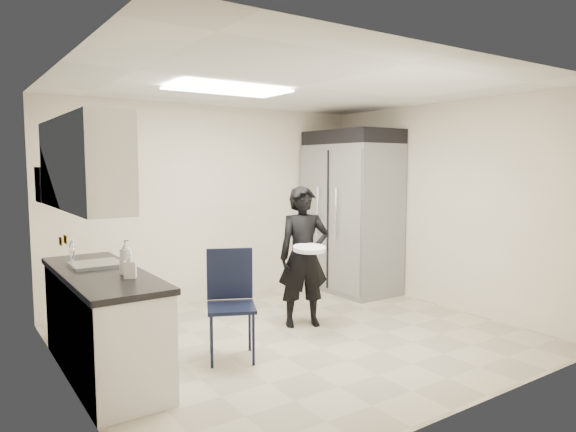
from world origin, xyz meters
TOP-DOWN VIEW (x-y plane):
  - floor at (0.00, 0.00)m, footprint 4.50×4.50m
  - ceiling at (0.00, 0.00)m, footprint 4.50×4.50m
  - back_wall at (0.00, 2.00)m, footprint 4.50×0.00m
  - left_wall at (-2.25, 0.00)m, footprint 0.00×4.00m
  - right_wall at (2.25, 0.00)m, footprint 0.00×4.00m
  - ceiling_panel at (-0.60, 0.40)m, footprint 1.20×0.60m
  - lower_counter at (-1.95, 0.20)m, footprint 0.60×1.90m
  - countertop at (-1.95, 0.20)m, footprint 0.64×1.95m
  - sink at (-1.93, 0.45)m, footprint 0.42×0.40m
  - faucet at (-2.13, 0.45)m, footprint 0.02×0.02m
  - upper_cabinets at (-2.08, 0.20)m, footprint 0.35×1.80m
  - towel_dispenser at (-2.14, 1.35)m, footprint 0.22×0.30m
  - notice_sticker_left at (-2.24, 0.10)m, footprint 0.00×0.12m
  - notice_sticker_right at (-2.24, 0.30)m, footprint 0.00×0.12m
  - commercial_fridge at (1.83, 1.27)m, footprint 0.80×1.35m
  - fridge_compressor at (1.83, 1.27)m, footprint 0.80×1.35m
  - folding_chair at (-0.87, -0.13)m, footprint 0.58×0.58m
  - man_tuxedo at (0.29, 0.32)m, footprint 0.68×0.57m
  - bucket_lid at (0.19, 0.09)m, footprint 0.46×0.46m
  - soap_bottle_a at (-1.81, -0.05)m, footprint 0.14×0.14m
  - soap_bottle_b at (-1.83, -0.22)m, footprint 0.12×0.12m

SIDE VIEW (x-z plane):
  - floor at x=0.00m, z-range 0.00..0.00m
  - lower_counter at x=-1.95m, z-range 0.00..0.86m
  - folding_chair at x=-0.87m, z-range 0.00..0.99m
  - man_tuxedo at x=0.29m, z-range 0.00..1.58m
  - sink at x=-1.93m, z-range 0.80..0.94m
  - countertop at x=-1.95m, z-range 0.86..0.91m
  - bucket_lid at x=0.19m, z-range 0.90..0.94m
  - soap_bottle_b at x=-1.83m, z-range 0.91..1.12m
  - faucet at x=-2.13m, z-range 0.90..1.14m
  - commercial_fridge at x=1.83m, z-range 0.00..2.10m
  - soap_bottle_a at x=-1.81m, z-range 0.91..1.21m
  - notice_sticker_right at x=-2.24m, z-range 1.15..1.21m
  - notice_sticker_left at x=-2.24m, z-range 1.19..1.25m
  - back_wall at x=0.00m, z-range -0.95..3.55m
  - left_wall at x=-2.25m, z-range -0.70..3.30m
  - right_wall at x=2.25m, z-range -0.70..3.30m
  - towel_dispenser at x=-2.14m, z-range 1.45..1.80m
  - upper_cabinets at x=-2.08m, z-range 1.45..2.20m
  - fridge_compressor at x=1.83m, z-range 2.10..2.30m
  - ceiling_panel at x=-0.60m, z-range 2.56..2.58m
  - ceiling at x=0.00m, z-range 2.60..2.60m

